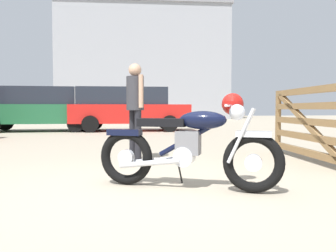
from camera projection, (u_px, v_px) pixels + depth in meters
ground_plane at (157, 192)px, 3.68m from camera, size 80.00×80.00×0.00m
vintage_motorcycle at (192, 144)px, 3.84m from camera, size 1.91×1.03×1.07m
timber_gate at (314, 120)px, 5.62m from camera, size 0.38×2.54×1.60m
bystander at (135, 101)px, 5.98m from camera, size 0.30×0.42×1.66m
white_estate_far at (128, 108)px, 14.06m from camera, size 4.81×2.22×1.74m
pale_sedan_back at (36, 108)px, 13.74m from camera, size 4.71×2.00×1.74m
industrial_building at (143, 65)px, 35.60m from camera, size 16.60×12.77×10.67m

